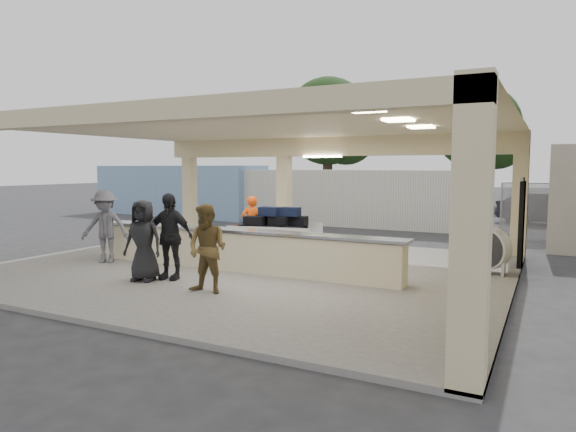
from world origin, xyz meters
The scene contains 15 objects.
ground centered at (0.00, 0.00, 0.00)m, with size 120.00×120.00×0.00m, color #29292C.
pavilion centered at (0.21, 0.66, 1.35)m, with size 12.01×10.00×3.55m.
baggage_counter centered at (0.00, -0.50, 0.59)m, with size 8.20×0.58×0.98m.
luggage_cart centered at (-0.18, 1.60, 0.83)m, with size 2.53×1.82×1.35m.
drum_fan centered at (5.35, 1.80, 0.67)m, with size 1.00×0.70×1.06m.
baggage_handler centered at (-0.99, 1.74, 0.92)m, with size 0.59×0.33×1.63m, color #FF510D.
passenger_a centered at (0.69, -2.64, 0.97)m, with size 0.84×0.37×1.74m, color brown.
passenger_b centered at (-0.80, -2.00, 1.04)m, with size 1.10×0.40×1.89m, color black.
passenger_c centered at (-3.54, -1.23, 1.03)m, with size 1.20×0.42×1.86m, color #525157.
passenger_d centered at (-1.19, -2.38, 0.97)m, with size 0.85×0.35×1.75m, color black.
car_dark centered at (6.41, 14.44, 0.69)m, with size 1.46×4.15×1.38m, color black.
container_white centered at (-1.45, 10.70, 1.21)m, with size 11.18×2.24×2.42m, color silver.
container_blue centered at (-11.11, 10.90, 1.31)m, with size 10.08×2.42×2.62m, color #7CA1C6.
tree_left centered at (-7.68, 24.16, 5.59)m, with size 6.60×6.30×9.00m.
tree_mid centered at (2.32, 26.16, 4.96)m, with size 6.00×5.60×8.00m.
Camera 1 is at (6.56, -10.66, 2.54)m, focal length 32.00 mm.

